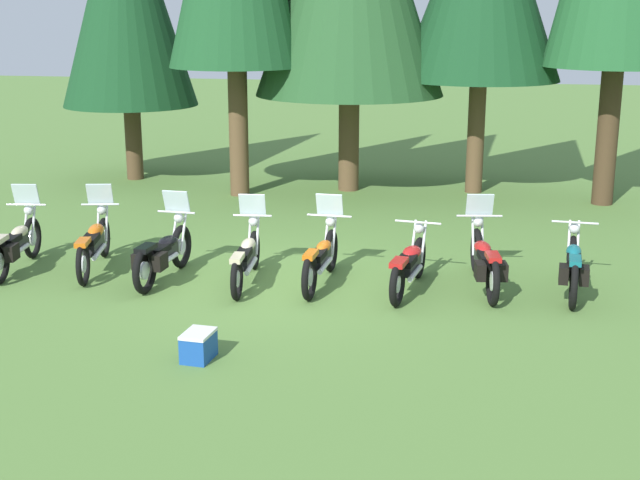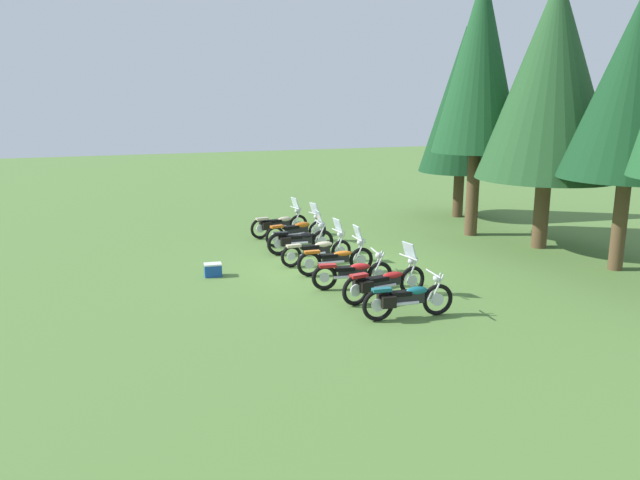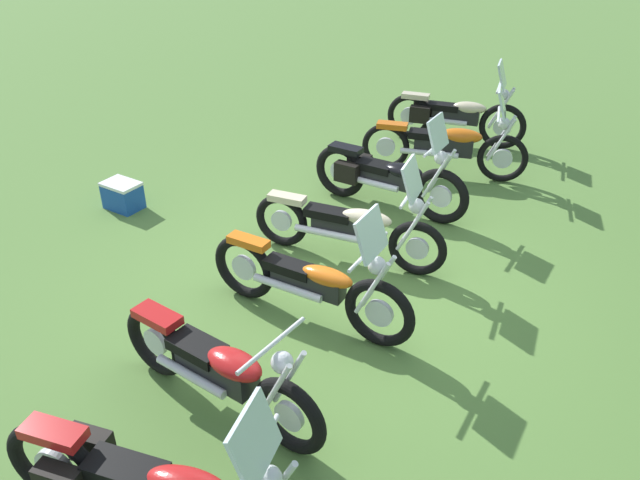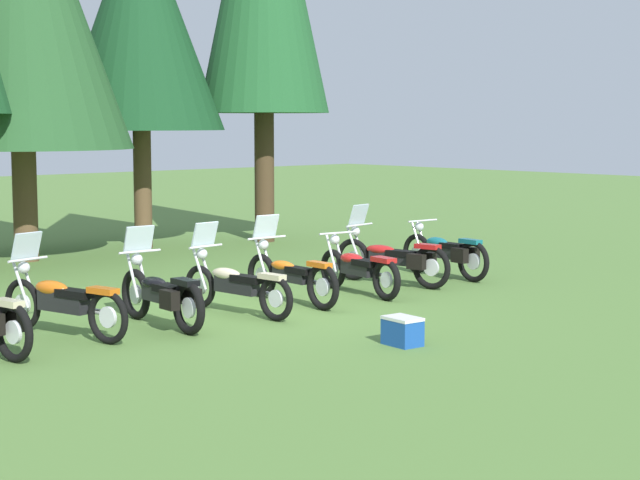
{
  "view_description": "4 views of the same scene",
  "coord_description": "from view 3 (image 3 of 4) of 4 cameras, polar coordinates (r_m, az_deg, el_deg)",
  "views": [
    {
      "loc": [
        3.11,
        -13.19,
        4.33
      ],
      "look_at": [
        0.49,
        0.74,
        0.54
      ],
      "focal_mm": 48.96,
      "sensor_mm": 36.0,
      "label": 1
    },
    {
      "loc": [
        16.6,
        -6.18,
        4.94
      ],
      "look_at": [
        0.23,
        -0.34,
        0.93
      ],
      "focal_mm": 35.04,
      "sensor_mm": 36.0,
      "label": 2
    },
    {
      "loc": [
        5.14,
        2.49,
        3.99
      ],
      "look_at": [
        -0.04,
        -0.24,
        0.5
      ],
      "focal_mm": 35.83,
      "sensor_mm": 36.0,
      "label": 3
    },
    {
      "loc": [
        -9.99,
        -12.49,
        2.86
      ],
      "look_at": [
        1.29,
        0.03,
        0.96
      ],
      "focal_mm": 58.99,
      "sensor_mm": 36.0,
      "label": 4
    }
  ],
  "objects": [
    {
      "name": "motorcycle_2",
      "position": [
        8.37,
        6.01,
        5.68
      ],
      "size": [
        0.67,
        2.2,
        1.38
      ],
      "rotation": [
        0.0,
        0.0,
        1.51
      ],
      "color": "black",
      "rests_on": "ground_plane"
    },
    {
      "name": "ground_plane",
      "position": [
        6.97,
        1.6,
        -4.16
      ],
      "size": [
        80.0,
        80.0,
        0.0
      ],
      "primitive_type": "plane",
      "color": "#547A38"
    },
    {
      "name": "motorcycle_3",
      "position": [
        7.21,
        2.74,
        1.29
      ],
      "size": [
        0.65,
        2.31,
        1.34
      ],
      "rotation": [
        0.0,
        0.0,
        1.67
      ],
      "color": "black",
      "rests_on": "ground_plane"
    },
    {
      "name": "motorcycle_0",
      "position": [
        10.68,
        11.87,
        10.88
      ],
      "size": [
        0.75,
        2.23,
        1.38
      ],
      "rotation": [
        0.0,
        0.0,
        1.72
      ],
      "color": "black",
      "rests_on": "ground_plane"
    },
    {
      "name": "motorcycle_5",
      "position": [
        5.36,
        -9.12,
        -11.28
      ],
      "size": [
        0.75,
        2.18,
        0.99
      ],
      "rotation": [
        0.0,
        0.0,
        1.43
      ],
      "color": "black",
      "rests_on": "ground_plane"
    },
    {
      "name": "motorcycle_4",
      "position": [
        6.24,
        -0.83,
        -3.78
      ],
      "size": [
        0.75,
        2.28,
        1.37
      ],
      "rotation": [
        0.0,
        0.0,
        1.53
      ],
      "color": "black",
      "rests_on": "ground_plane"
    },
    {
      "name": "picnic_cooler",
      "position": [
        8.85,
        -17.21,
        3.84
      ],
      "size": [
        0.38,
        0.51,
        0.37
      ],
      "color": "#19479E",
      "rests_on": "ground_plane"
    },
    {
      "name": "motorcycle_1",
      "position": [
        9.44,
        11.24,
        8.36
      ],
      "size": [
        0.79,
        2.35,
        1.36
      ],
      "rotation": [
        0.0,
        0.0,
        1.79
      ],
      "color": "black",
      "rests_on": "ground_plane"
    }
  ]
}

